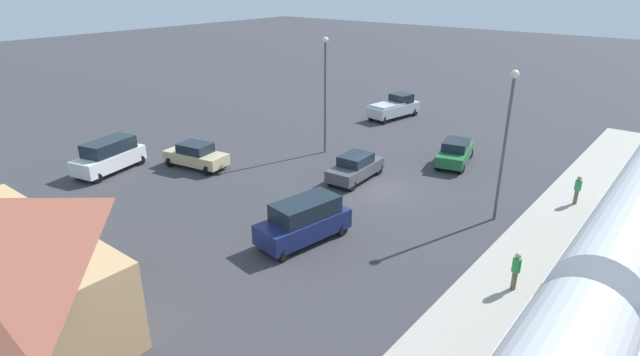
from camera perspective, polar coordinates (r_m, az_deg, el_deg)
ground_plane at (r=32.13m, az=6.74°, el=-1.24°), size 200.00×200.00×0.00m
railway_track at (r=28.15m, az=31.73°, el=-7.96°), size 4.80×70.00×0.30m
platform at (r=28.62m, az=23.94°, el=-5.83°), size 3.20×46.00×0.30m
passenger_train at (r=16.93m, az=27.44°, el=-15.98°), size 2.93×33.74×4.98m
pedestrian_on_platform at (r=32.33m, az=27.00°, el=-1.00°), size 0.36×0.36×1.71m
pedestrian_waiting_far at (r=22.74m, az=21.18°, el=-9.49°), size 0.36×0.36×1.71m
suv_white at (r=37.23m, az=-22.65°, el=2.35°), size 3.01×5.21×2.22m
sedan_tan at (r=36.27m, az=-13.78°, el=2.49°), size 4.75×2.84×1.74m
sedan_charcoal at (r=33.11m, az=4.01°, el=1.22°), size 2.12×4.61×1.74m
suv_navy at (r=25.41m, az=-1.80°, el=-4.78°), size 2.73×5.15×2.22m
pickup_silver at (r=48.31m, az=8.39°, el=7.90°), size 2.78×5.64×2.14m
sedan_green at (r=37.11m, az=14.96°, el=2.82°), size 2.87×4.81×1.74m
light_pole_near_platform at (r=27.93m, az=20.27°, el=5.10°), size 0.44×0.44×8.21m
light_pole_lot_center at (r=37.20m, az=0.59°, el=10.66°), size 0.44×0.44×8.51m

